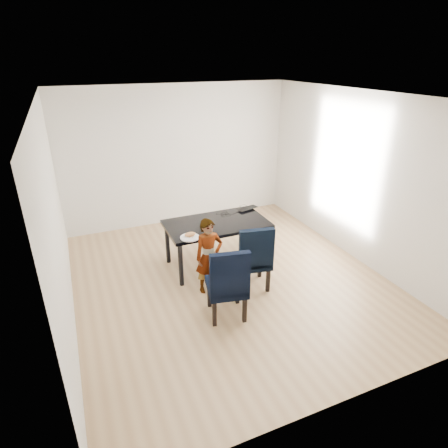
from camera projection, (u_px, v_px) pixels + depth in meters
name	position (u px, v px, depth m)	size (l,w,h in m)	color
floor	(229.00, 279.00, 5.79)	(4.50, 5.00, 0.01)	tan
ceiling	(230.00, 95.00, 4.67)	(4.50, 5.00, 0.01)	white
wall_back	(178.00, 156.00, 7.33)	(4.50, 0.01, 2.70)	silver
wall_front	(350.00, 293.00, 3.13)	(4.50, 0.01, 2.70)	white
wall_left	(56.00, 223.00, 4.42)	(0.01, 5.00, 2.70)	white
wall_right	(357.00, 178.00, 6.03)	(0.01, 5.00, 2.70)	beige
dining_table	(217.00, 244.00, 6.05)	(1.60, 0.90, 0.75)	black
chair_left	(226.00, 281.00, 4.80)	(0.49, 0.52, 1.03)	black
chair_right	(252.00, 255.00, 5.43)	(0.49, 0.51, 1.02)	black
child	(209.00, 256.00, 5.29)	(0.41, 0.27, 1.13)	orange
plate	(190.00, 237.00, 5.40)	(0.28, 0.28, 0.02)	white
sandwich	(190.00, 234.00, 5.40)	(0.17, 0.08, 0.07)	#B87741
laptop	(246.00, 208.00, 6.42)	(0.37, 0.24, 0.03)	black
cable_tangle	(226.00, 215.00, 6.16)	(0.16, 0.16, 0.01)	black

